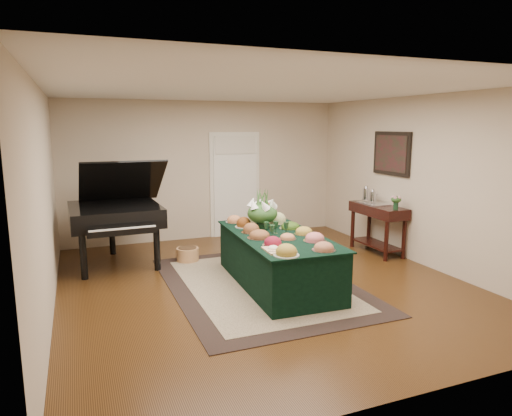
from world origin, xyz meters
name	(u,v)px	position (x,y,z in m)	size (l,w,h in m)	color
ground	(264,284)	(0.00, 0.00, 0.00)	(6.00, 6.00, 0.00)	black
area_rug	(260,284)	(-0.06, 0.00, 0.01)	(2.47, 3.45, 0.01)	black
kitchen_doorway	(235,186)	(0.60, 2.97, 1.02)	(1.05, 0.07, 2.10)	silver
buffet_table	(277,260)	(0.16, -0.10, 0.37)	(1.20, 2.38, 0.73)	black
food_platters	(275,230)	(0.17, -0.01, 0.78)	(1.03, 2.30, 0.14)	silver
cutting_board	(279,247)	(-0.16, -0.84, 0.77)	(0.35, 0.35, 0.10)	tan
green_goblets	(275,229)	(0.12, -0.11, 0.82)	(0.34, 0.29, 0.18)	#14331C
floral_centerpiece	(262,209)	(0.14, 0.39, 1.01)	(0.47, 0.47, 0.47)	#14331C
grand_piano	(116,213)	(-1.84, 1.74, 0.85)	(1.52, 1.71, 1.70)	black
wicker_basket	(188,255)	(-0.75, 1.48, 0.11)	(0.37, 0.37, 0.23)	#AC7445
mahogany_sideboard	(378,216)	(2.50, 0.78, 0.66)	(0.45, 1.17, 0.86)	black
tea_service	(370,196)	(2.50, 1.04, 0.97)	(0.34, 0.58, 0.30)	silver
pink_bouquet	(396,200)	(2.50, 0.31, 1.02)	(0.19, 0.19, 0.24)	#14331C
wall_painting	(391,153)	(2.72, 0.78, 1.75)	(0.05, 0.95, 0.75)	black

